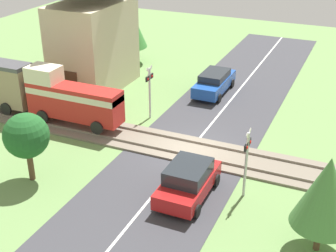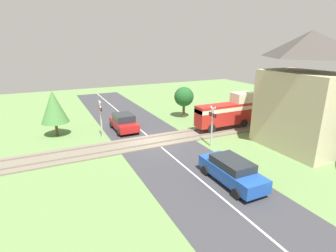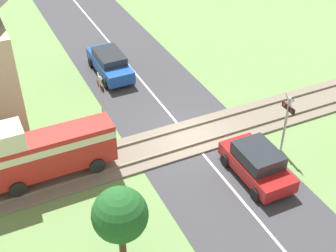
% 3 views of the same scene
% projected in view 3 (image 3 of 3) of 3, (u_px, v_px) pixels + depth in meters
% --- Properties ---
extents(ground_plane, '(60.00, 60.00, 0.00)m').
position_uv_depth(ground_plane, '(190.00, 138.00, 24.42)').
color(ground_plane, '#66894C').
extents(road_surface, '(48.00, 6.40, 0.02)m').
position_uv_depth(road_surface, '(190.00, 138.00, 24.41)').
color(road_surface, '#38383D').
rests_on(road_surface, ground_plane).
extents(track_bed, '(2.80, 48.00, 0.24)m').
position_uv_depth(track_bed, '(190.00, 137.00, 24.38)').
color(track_bed, '#756B5B').
rests_on(track_bed, ground_plane).
extents(car_near_crossing, '(3.94, 1.98, 1.60)m').
position_uv_depth(car_near_crossing, '(257.00, 163.00, 21.58)').
color(car_near_crossing, '#A81919').
rests_on(car_near_crossing, ground_plane).
extents(car_far_side, '(4.51, 1.85, 1.51)m').
position_uv_depth(car_far_side, '(110.00, 63.00, 29.41)').
color(car_far_side, '#1E4CA8').
rests_on(car_far_side, ground_plane).
extents(crossing_signal_west_approach, '(0.90, 0.18, 3.27)m').
position_uv_depth(crossing_signal_west_approach, '(287.00, 117.00, 22.39)').
color(crossing_signal_west_approach, '#B7B7B7').
rests_on(crossing_signal_west_approach, ground_plane).
extents(crossing_signal_east_approach, '(0.90, 0.18, 3.27)m').
position_uv_depth(crossing_signal_east_approach, '(101.00, 95.00, 23.98)').
color(crossing_signal_east_approach, '#B7B7B7').
rests_on(crossing_signal_east_approach, ground_plane).
extents(tree_roadside_hedge, '(2.11, 2.11, 3.37)m').
position_uv_depth(tree_roadside_hedge, '(120.00, 215.00, 16.98)').
color(tree_roadside_hedge, brown).
rests_on(tree_roadside_hedge, ground_plane).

